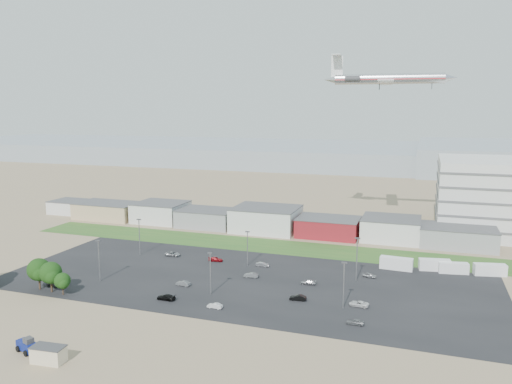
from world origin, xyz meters
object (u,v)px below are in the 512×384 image
at_px(parked_car_2, 355,322).
at_px(parked_car_13, 215,306).
at_px(parked_car_1, 298,298).
at_px(parked_car_8, 370,275).
at_px(portable_shed, 49,354).
at_px(parked_car_7, 251,275).
at_px(parked_car_10, 56,283).
at_px(airliner, 389,79).
at_px(parked_car_12, 308,282).
at_px(box_trailer_a, 396,263).
at_px(parked_car_3, 166,297).
at_px(telehandler, 27,344).
at_px(parked_car_6, 216,259).
at_px(parked_car_4, 183,283).
at_px(parked_car_11, 262,265).
at_px(parked_car_0, 359,304).
at_px(parked_car_9, 173,254).

xyz_separation_m(parked_car_2, parked_car_13, (-29.15, -1.34, -0.04)).
xyz_separation_m(parked_car_1, parked_car_8, (13.18, 20.67, -0.04)).
distance_m(portable_shed, parked_car_2, 55.62).
bearing_deg(parked_car_1, parked_car_13, -63.87).
xyz_separation_m(parked_car_7, parked_car_10, (-41.87, -20.90, 0.05)).
height_order(airliner, parked_car_12, airliner).
relative_size(box_trailer_a, parked_car_3, 1.95).
distance_m(box_trailer_a, parked_car_3, 60.71).
distance_m(telehandler, parked_car_6, 59.86).
height_order(portable_shed, parked_car_12, portable_shed).
relative_size(parked_car_3, parked_car_4, 1.19).
xyz_separation_m(box_trailer_a, parked_car_7, (-33.93, -18.61, -0.97)).
bearing_deg(parked_car_13, parked_car_4, -125.98).
relative_size(parked_car_2, parked_car_6, 0.87).
bearing_deg(parked_car_12, telehandler, -44.25).
height_order(parked_car_2, parked_car_13, parked_car_2).
height_order(parked_car_8, parked_car_11, parked_car_11).
distance_m(parked_car_8, parked_car_10, 76.25).
bearing_deg(parked_car_13, parked_car_12, 146.40).
bearing_deg(box_trailer_a, parked_car_0, -97.66).
height_order(parked_car_9, parked_car_13, parked_car_9).
relative_size(parked_car_4, parked_car_13, 1.09).
bearing_deg(parked_car_11, parked_car_8, -92.02).
xyz_separation_m(parked_car_2, parked_car_9, (-55.95, 29.96, 0.02)).
distance_m(parked_car_7, parked_car_10, 46.80).
bearing_deg(parked_car_2, parked_car_10, -87.80).
xyz_separation_m(airliner, parked_car_11, (-26.48, -57.57, -51.46)).
relative_size(parked_car_10, parked_car_11, 1.27).
bearing_deg(box_trailer_a, parked_car_8, -119.15).
relative_size(parked_car_6, parked_car_7, 1.10).
height_order(parked_car_9, parked_car_10, parked_car_10).
relative_size(airliner, parked_car_8, 13.24).
relative_size(box_trailer_a, parked_car_4, 2.33).
relative_size(parked_car_3, parked_car_6, 1.08).
xyz_separation_m(portable_shed, parked_car_1, (32.30, 40.01, -0.79)).
xyz_separation_m(parked_car_4, parked_car_6, (-0.47, 20.52, -0.02)).
height_order(parked_car_3, parked_car_4, parked_car_3).
relative_size(parked_car_2, parked_car_8, 1.03).
bearing_deg(parked_car_1, parked_car_6, -132.53).
xyz_separation_m(parked_car_3, parked_car_6, (-1.09, 29.88, -0.04)).
relative_size(telehandler, parked_car_0, 1.63).
relative_size(box_trailer_a, parked_car_11, 2.39).
distance_m(portable_shed, box_trailer_a, 86.60).
bearing_deg(parked_car_7, portable_shed, -26.23).
bearing_deg(box_trailer_a, parked_car_1, -118.68).
relative_size(box_trailer_a, parked_car_9, 1.92).
distance_m(portable_shed, parked_car_12, 60.06).
xyz_separation_m(telehandler, parked_car_12, (38.25, 49.06, -0.87)).
bearing_deg(parked_car_6, telehandler, 163.55).
height_order(parked_car_8, parked_car_9, parked_car_9).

